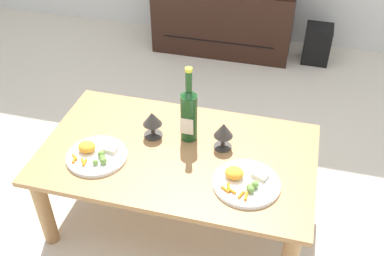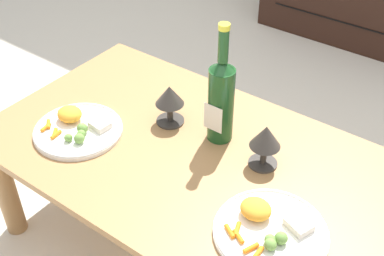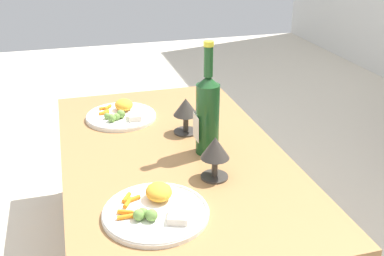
# 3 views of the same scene
# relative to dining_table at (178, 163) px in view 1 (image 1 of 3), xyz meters

# --- Properties ---
(ground_plane) EXTENTS (6.40, 6.40, 0.00)m
(ground_plane) POSITION_rel_dining_table_xyz_m (0.00, 0.00, -0.37)
(ground_plane) COLOR beige
(dining_table) EXTENTS (1.24, 0.73, 0.43)m
(dining_table) POSITION_rel_dining_table_xyz_m (0.00, 0.00, 0.00)
(dining_table) COLOR #9E7042
(dining_table) RESTS_ON ground_plane
(tv_stand) EXTENTS (1.08, 0.42, 0.53)m
(tv_stand) POSITION_rel_dining_table_xyz_m (-0.14, 1.82, -0.10)
(tv_stand) COLOR black
(tv_stand) RESTS_ON ground_plane
(floor_speaker) EXTENTS (0.20, 0.20, 0.29)m
(floor_speaker) POSITION_rel_dining_table_xyz_m (0.60, 1.80, -0.22)
(floor_speaker) COLOR black
(floor_speaker) RESTS_ON ground_plane
(wine_bottle) EXTENTS (0.08, 0.08, 0.38)m
(wine_bottle) POSITION_rel_dining_table_xyz_m (0.03, 0.11, 0.22)
(wine_bottle) COLOR #19471E
(wine_bottle) RESTS_ON dining_table
(goblet_left) EXTENTS (0.09, 0.09, 0.13)m
(goblet_left) POSITION_rel_dining_table_xyz_m (-0.14, 0.08, 0.16)
(goblet_left) COLOR #38332D
(goblet_left) RESTS_ON dining_table
(goblet_right) EXTENTS (0.09, 0.09, 0.14)m
(goblet_right) POSITION_rel_dining_table_xyz_m (0.19, 0.08, 0.16)
(goblet_right) COLOR #38332D
(goblet_right) RESTS_ON dining_table
(dinner_plate_left) EXTENTS (0.27, 0.27, 0.06)m
(dinner_plate_left) POSITION_rel_dining_table_xyz_m (-0.34, -0.13, 0.08)
(dinner_plate_left) COLOR white
(dinner_plate_left) RESTS_ON dining_table
(dinner_plate_right) EXTENTS (0.28, 0.28, 0.06)m
(dinner_plate_right) POSITION_rel_dining_table_xyz_m (0.33, -0.13, 0.08)
(dinner_plate_right) COLOR white
(dinner_plate_right) RESTS_ON dining_table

